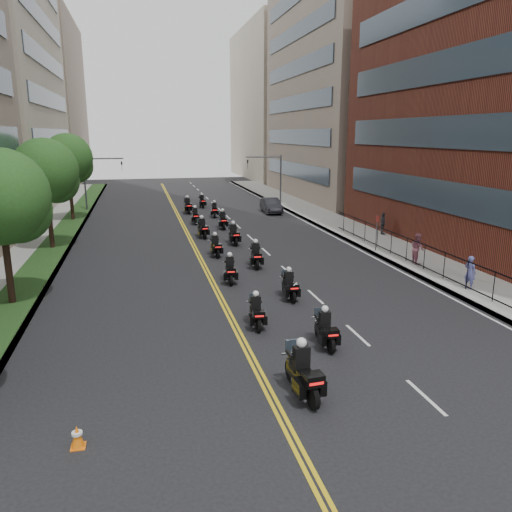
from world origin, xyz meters
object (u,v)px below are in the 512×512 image
(motorcycle_2, at_px, (256,313))
(motorcycle_7, at_px, (234,235))
(motorcycle_1, at_px, (325,331))
(motorcycle_13, at_px, (202,202))
(pedestrian_a, at_px, (470,272))
(motorcycle_3, at_px, (289,286))
(motorcycle_9, at_px, (223,221))
(traffic_cone, at_px, (77,437))
(motorcycle_6, at_px, (216,247))
(motorcycle_5, at_px, (256,256))
(motorcycle_12, at_px, (188,206))
(pedestrian_c, at_px, (383,223))
(motorcycle_11, at_px, (215,210))
(motorcycle_8, at_px, (202,229))
(pedestrian_b, at_px, (417,248))
(motorcycle_4, at_px, (230,270))
(parked_sedan, at_px, (271,205))
(motorcycle_0, at_px, (303,374))
(motorcycle_10, at_px, (195,217))

(motorcycle_2, bearing_deg, motorcycle_7, 86.97)
(motorcycle_1, distance_m, motorcycle_13, 37.73)
(motorcycle_1, distance_m, pedestrian_a, 10.77)
(motorcycle_3, distance_m, motorcycle_9, 19.10)
(traffic_cone, bearing_deg, motorcycle_6, 71.45)
(traffic_cone, bearing_deg, motorcycle_7, 69.81)
(motorcycle_5, relative_size, motorcycle_12, 0.94)
(motorcycle_7, bearing_deg, pedestrian_c, -0.23)
(motorcycle_9, height_order, pedestrian_a, pedestrian_a)
(motorcycle_11, height_order, motorcycle_12, motorcycle_12)
(motorcycle_7, bearing_deg, motorcycle_13, 88.37)
(motorcycle_7, height_order, motorcycle_8, motorcycle_8)
(motorcycle_5, relative_size, motorcycle_13, 1.08)
(motorcycle_11, height_order, pedestrian_b, pedestrian_b)
(motorcycle_2, height_order, motorcycle_8, motorcycle_8)
(motorcycle_6, height_order, motorcycle_8, motorcycle_8)
(motorcycle_8, height_order, pedestrian_a, pedestrian_a)
(motorcycle_4, xyz_separation_m, pedestrian_b, (11.79, 0.79, 0.44))
(motorcycle_2, height_order, motorcycle_13, motorcycle_13)
(motorcycle_1, distance_m, parked_sedan, 33.06)
(motorcycle_2, relative_size, pedestrian_c, 1.19)
(motorcycle_2, bearing_deg, motorcycle_1, -46.15)
(motorcycle_3, distance_m, motorcycle_4, 4.20)
(pedestrian_a, relative_size, pedestrian_c, 1.00)
(motorcycle_6, bearing_deg, pedestrian_b, -27.50)
(motorcycle_9, bearing_deg, motorcycle_7, -89.03)
(motorcycle_4, bearing_deg, motorcycle_12, 95.83)
(motorcycle_2, relative_size, motorcycle_9, 0.90)
(motorcycle_0, height_order, motorcycle_1, motorcycle_0)
(motorcycle_1, bearing_deg, motorcycle_13, 92.03)
(parked_sedan, bearing_deg, motorcycle_1, -99.00)
(motorcycle_3, height_order, motorcycle_5, motorcycle_5)
(motorcycle_0, bearing_deg, motorcycle_2, 86.81)
(motorcycle_8, xyz_separation_m, motorcycle_12, (0.07, 12.37, 0.03))
(motorcycle_2, height_order, pedestrian_a, pedestrian_a)
(motorcycle_2, height_order, motorcycle_11, motorcycle_11)
(motorcycle_10, bearing_deg, motorcycle_9, -53.93)
(motorcycle_11, xyz_separation_m, pedestrian_a, (9.27, -26.22, 0.37))
(motorcycle_9, distance_m, pedestrian_b, 17.65)
(motorcycle_4, relative_size, pedestrian_b, 1.19)
(motorcycle_7, distance_m, motorcycle_13, 19.19)
(motorcycle_0, bearing_deg, motorcycle_10, 85.62)
(parked_sedan, bearing_deg, motorcycle_6, -113.70)
(motorcycle_4, xyz_separation_m, motorcycle_13, (2.06, 28.54, -0.03))
(motorcycle_3, relative_size, pedestrian_a, 1.25)
(motorcycle_0, distance_m, pedestrian_a, 14.22)
(motorcycle_6, relative_size, motorcycle_12, 0.88)
(motorcycle_10, relative_size, pedestrian_b, 1.19)
(motorcycle_11, height_order, parked_sedan, motorcycle_11)
(motorcycle_0, height_order, motorcycle_3, motorcycle_0)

